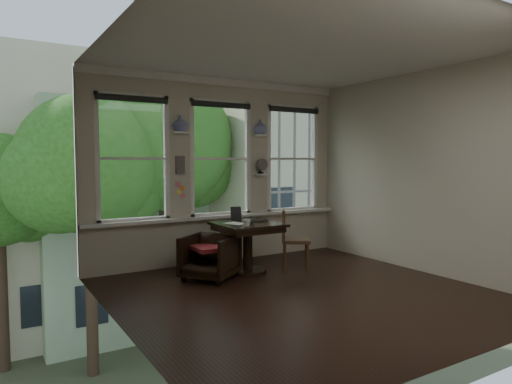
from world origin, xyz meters
TOP-DOWN VIEW (x-y plane):
  - ground at (0.00, 0.00)m, footprint 4.50×4.50m
  - ceiling at (0.00, 0.00)m, footprint 4.50×4.50m
  - wall_back at (0.00, 2.25)m, footprint 4.50×0.00m
  - wall_front at (0.00, -2.25)m, footprint 4.50×0.00m
  - wall_left at (-2.25, 0.00)m, footprint 0.00×4.50m
  - wall_right at (2.25, 0.00)m, footprint 0.00×4.50m
  - window_left at (-1.45, 2.25)m, footprint 1.10×0.12m
  - window_center at (0.00, 2.25)m, footprint 1.10×0.12m
  - window_right at (1.45, 2.25)m, footprint 1.10×0.12m
  - shelf_left at (-0.72, 2.15)m, footprint 0.26×0.16m
  - shelf_right at (0.72, 2.15)m, footprint 0.26×0.16m
  - intercom at (-0.72, 2.18)m, footprint 0.14×0.06m
  - sticky_notes at (-0.72, 2.19)m, footprint 0.16×0.01m
  - desk_fan at (0.72, 2.13)m, footprint 0.20×0.20m
  - vase_left at (-0.72, 2.15)m, footprint 0.24×0.24m
  - vase_right at (0.72, 2.15)m, footprint 0.24×0.24m
  - table at (-0.04, 1.26)m, footprint 0.90×0.90m
  - armchair_left at (-0.69, 1.21)m, footprint 0.97×0.96m
  - cushion_red at (-0.69, 1.21)m, footprint 0.45×0.45m
  - side_chair_right at (0.70, 1.07)m, footprint 0.58×0.58m
  - laptop at (0.20, 1.31)m, footprint 0.34×0.24m
  - mug at (-0.22, 0.98)m, footprint 0.11×0.11m
  - drinking_glass at (-0.04, 1.17)m, footprint 0.15×0.15m
  - tablet at (-0.09, 1.53)m, footprint 0.18×0.12m
  - papers at (-0.22, 1.31)m, footprint 0.30×0.35m

SIDE VIEW (x-z plane):
  - ground at x=0.00m, z-range 0.00..0.00m
  - armchair_left at x=-0.69m, z-range 0.00..0.64m
  - table at x=-0.04m, z-range 0.00..0.75m
  - cushion_red at x=-0.69m, z-range 0.42..0.48m
  - side_chair_right at x=0.70m, z-range 0.00..0.92m
  - papers at x=-0.22m, z-range 0.75..0.75m
  - laptop at x=0.20m, z-range 0.75..0.78m
  - drinking_glass at x=-0.04m, z-range 0.75..0.84m
  - mug at x=-0.22m, z-range 0.75..0.85m
  - tablet at x=-0.09m, z-range 0.75..0.97m
  - sticky_notes at x=-0.72m, z-range 1.13..1.37m
  - wall_back at x=0.00m, z-range -0.75..3.75m
  - wall_front at x=0.00m, z-range -0.75..3.75m
  - wall_left at x=-2.25m, z-range -0.75..3.75m
  - wall_right at x=2.25m, z-range -0.75..3.75m
  - desk_fan at x=0.72m, z-range 1.41..1.65m
  - intercom at x=-0.72m, z-range 1.46..1.74m
  - window_left at x=-1.45m, z-range 0.75..2.65m
  - window_center at x=0.00m, z-range 0.75..2.65m
  - window_right at x=1.45m, z-range 0.75..2.65m
  - shelf_left at x=-0.72m, z-range 2.08..2.12m
  - shelf_right at x=0.72m, z-range 2.08..2.12m
  - vase_left at x=-0.72m, z-range 2.12..2.36m
  - vase_right at x=0.72m, z-range 2.12..2.36m
  - ceiling at x=0.00m, z-range 3.00..3.00m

